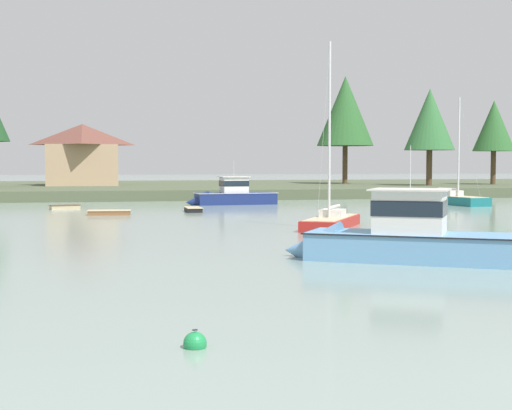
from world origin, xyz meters
name	(u,v)px	position (x,y,z in m)	size (l,w,h in m)	color
far_shore_bank	(177,188)	(0.00, 89.74, 0.55)	(229.65, 46.20, 1.11)	#4C563D
dinghy_black	(193,210)	(-2.83, 49.29, 0.13)	(1.24, 2.88, 0.51)	black
cruiser_skyblue	(391,245)	(1.16, 17.31, 0.63)	(9.63, 7.23, 5.58)	#669ECC
sailboat_teal	(454,202)	(22.66, 55.16, 0.23)	(3.50, 8.62, 10.58)	#196B70
cruiser_navy	(228,198)	(1.71, 59.32, 0.58)	(8.84, 3.26, 4.99)	navy
sailboat_red	(331,224)	(3.45, 32.51, 0.23)	(5.56, 7.48, 11.46)	#B2231E
dinghy_wood	(109,213)	(-9.48, 46.85, 0.13)	(3.33, 1.75, 0.50)	brown
dinghy_sand	(65,208)	(-13.07, 55.19, 0.12)	(2.69, 1.62, 0.48)	tan
mooring_buoy_green	(195,344)	(-8.33, 4.57, 0.09)	(0.50, 0.50, 0.55)	#1E8C47
shore_tree_far_right	(345,111)	(22.89, 88.14, 11.00)	(7.75, 7.75, 14.67)	brown
shore_tree_right_mid	(494,126)	(41.01, 80.79, 8.79)	(5.46, 5.46, 11.09)	brown
shore_tree_inland_c	(430,120)	(30.69, 78.16, 9.36)	(6.31, 6.31, 12.17)	brown
cottage_near_water	(83,154)	(-12.18, 87.98, 5.13)	(9.40, 9.40, 7.77)	tan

